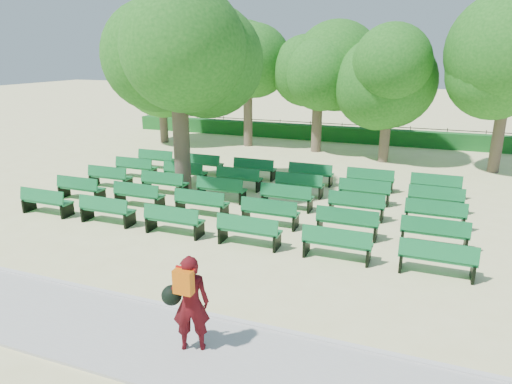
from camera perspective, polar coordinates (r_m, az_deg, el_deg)
ground at (r=15.76m, az=-2.87°, el=-2.35°), size 120.00×120.00×0.00m
paving at (r=10.09m, az=-20.64°, el=-15.24°), size 30.00×2.20×0.06m
curb at (r=10.83m, az=-16.61°, el=-12.36°), size 30.00×0.12×0.10m
hedge at (r=28.64m, az=8.53°, el=7.29°), size 26.00×0.70×0.90m
fence at (r=29.10m, az=8.66°, el=6.54°), size 26.00×0.10×1.02m
tree_line at (r=24.90m, az=6.44°, el=4.85°), size 21.80×6.80×7.04m
bench_array at (r=16.33m, az=-0.38°, el=-1.28°), size 1.84×0.66×1.14m
tree_among at (r=17.35m, az=-9.75°, el=15.37°), size 4.88×4.88×7.02m
person at (r=8.39m, az=-8.39°, el=-13.42°), size 0.92×0.66×1.84m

